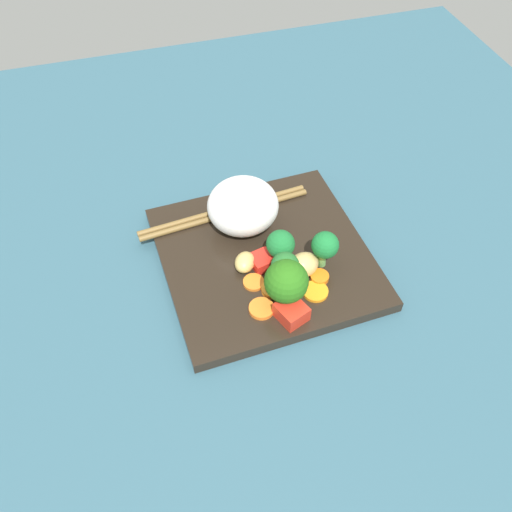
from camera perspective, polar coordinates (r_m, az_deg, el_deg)
name	(u,v)px	position (r cm, az deg, el deg)	size (l,w,h in cm)	color
ground_plane	(265,266)	(68.84, 0.90, -1.08)	(110.00, 110.00, 2.00)	#2E5362
square_plate	(265,257)	(67.53, 0.91, -0.14)	(24.33, 24.33, 1.46)	black
rice_mound	(243,206)	(67.62, -1.35, 5.14)	(8.73, 8.11, 6.98)	white
broccoli_floret_0	(281,245)	(63.87, 2.55, 1.12)	(3.35, 3.35, 4.93)	#6FA850
broccoli_floret_1	(285,267)	(62.27, 3.03, -1.13)	(3.27, 3.27, 4.43)	#7AB14C
broccoli_floret_2	(291,281)	(59.71, 3.59, -2.60)	(4.86, 4.86, 6.28)	#7DB850
broccoli_floret_3	(325,246)	(63.57, 7.09, 1.02)	(3.19, 3.19, 5.32)	#6DAE56
carrot_slice_0	(272,289)	(63.16, 1.62, -3.44)	(2.39, 2.39, 0.58)	orange
carrot_slice_1	(319,277)	(64.61, 6.54, -2.17)	(2.17, 2.17, 0.66)	orange
carrot_slice_2	(262,309)	(61.57, 0.57, -5.43)	(2.86, 2.86, 0.52)	orange
carrot_slice_3	(254,282)	(63.87, -0.25, -2.72)	(2.45, 2.45, 0.40)	orange
carrot_slice_4	(315,291)	(63.41, 6.13, -3.65)	(2.93, 2.93, 0.41)	orange
pepper_chunk_0	(296,311)	(60.69, 4.09, -5.65)	(2.90, 3.15, 1.90)	red
pepper_chunk_1	(262,261)	(65.24, 0.60, -0.52)	(2.59, 2.52, 1.43)	red
chicken_piece_0	(245,262)	(64.80, -1.16, -0.64)	(2.99, 2.33, 1.94)	tan
chicken_piece_1	(303,265)	(64.13, 4.84, -0.94)	(3.91, 3.00, 2.84)	tan
chopstick_pair	(224,212)	(71.41, -3.27, 4.50)	(22.67, 3.89, 0.73)	brown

